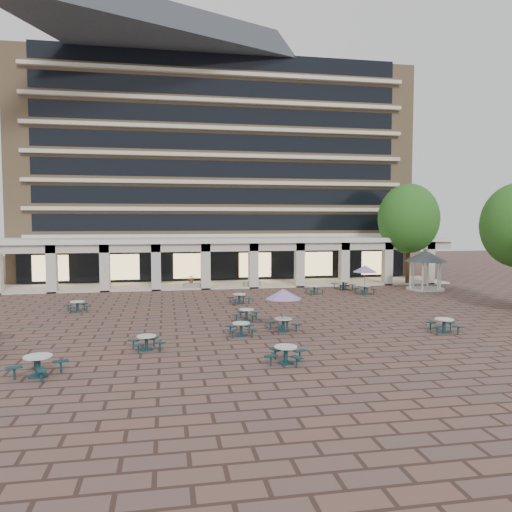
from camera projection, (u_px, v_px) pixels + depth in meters
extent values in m
plane|color=brown|center=(254.00, 314.00, 31.70)|extent=(120.00, 120.00, 0.00)
cube|color=#A0805A|center=(215.00, 176.00, 55.96)|extent=(40.00, 15.00, 22.00)
cube|color=beige|center=(223.00, 236.00, 48.81)|extent=(36.80, 0.50, 0.35)
cube|color=black|center=(222.00, 222.00, 48.94)|extent=(35.20, 0.05, 1.60)
cube|color=beige|center=(222.00, 209.00, 48.63)|extent=(36.80, 0.50, 0.35)
cube|color=black|center=(222.00, 196.00, 48.76)|extent=(35.20, 0.05, 1.60)
cube|color=beige|center=(222.00, 182.00, 48.45)|extent=(36.80, 0.50, 0.35)
cube|color=black|center=(222.00, 169.00, 48.58)|extent=(35.20, 0.05, 1.60)
cube|color=beige|center=(222.00, 155.00, 48.26)|extent=(36.80, 0.50, 0.35)
cube|color=black|center=(222.00, 142.00, 48.40)|extent=(35.20, 0.05, 1.60)
cube|color=beige|center=(222.00, 128.00, 48.08)|extent=(36.80, 0.50, 0.35)
cube|color=black|center=(222.00, 115.00, 48.22)|extent=(35.20, 0.05, 1.60)
cube|color=beige|center=(222.00, 101.00, 47.90)|extent=(36.80, 0.50, 0.35)
cube|color=black|center=(222.00, 87.00, 48.04)|extent=(35.20, 0.05, 1.60)
cube|color=beige|center=(222.00, 73.00, 47.72)|extent=(36.80, 0.50, 0.35)
cube|color=black|center=(222.00, 60.00, 47.86)|extent=(35.20, 0.05, 1.60)
cube|color=white|center=(226.00, 240.00, 46.13)|extent=(42.00, 6.60, 0.40)
cube|color=beige|center=(230.00, 246.00, 43.36)|extent=(42.00, 0.30, 0.90)
cube|color=black|center=(223.00, 263.00, 48.95)|extent=(38.00, 0.15, 3.20)
cube|color=beige|center=(226.00, 284.00, 46.42)|extent=(42.00, 6.00, 0.12)
cube|color=beige|center=(52.00, 269.00, 41.09)|extent=(0.80, 0.80, 4.00)
cube|color=beige|center=(105.00, 268.00, 41.85)|extent=(0.80, 0.80, 4.00)
cube|color=beige|center=(156.00, 267.00, 42.60)|extent=(0.80, 0.80, 4.00)
cube|color=beige|center=(206.00, 266.00, 43.36)|extent=(0.80, 0.80, 4.00)
cube|color=beige|center=(253.00, 266.00, 44.11)|extent=(0.80, 0.80, 4.00)
cube|color=beige|center=(299.00, 265.00, 44.86)|extent=(0.80, 0.80, 4.00)
cube|color=beige|center=(344.00, 264.00, 45.62)|extent=(0.80, 0.80, 4.00)
cube|color=beige|center=(387.00, 263.00, 46.37)|extent=(0.80, 0.80, 4.00)
cube|color=beige|center=(429.00, 263.00, 47.12)|extent=(0.80, 0.80, 4.00)
cube|color=#FFD88C|center=(50.00, 268.00, 45.96)|extent=(3.20, 0.08, 2.40)
cube|color=#FFD88C|center=(122.00, 267.00, 47.10)|extent=(3.20, 0.08, 2.40)
cube|color=#FFD88C|center=(190.00, 266.00, 48.24)|extent=(3.20, 0.08, 2.40)
cube|color=#FFD88C|center=(255.00, 265.00, 49.39)|extent=(3.20, 0.08, 2.40)
cube|color=#FFD88C|center=(317.00, 264.00, 50.53)|extent=(3.20, 0.08, 2.40)
cube|color=#FFD88C|center=(376.00, 263.00, 51.67)|extent=(3.20, 0.08, 2.40)
cylinder|color=#163E42|center=(38.00, 376.00, 19.05)|extent=(0.74, 0.74, 0.04)
cylinder|color=#163E42|center=(38.00, 367.00, 19.03)|extent=(0.19, 0.19, 0.70)
cylinder|color=silver|center=(38.00, 356.00, 19.00)|extent=(1.05, 1.05, 0.05)
cube|color=#163E42|center=(61.00, 361.00, 19.44)|extent=(0.65, 0.48, 0.05)
cylinder|color=#163E42|center=(61.00, 367.00, 19.46)|extent=(0.08, 0.08, 0.44)
cube|color=#163E42|center=(35.00, 359.00, 19.73)|extent=(0.48, 0.65, 0.05)
cylinder|color=#163E42|center=(35.00, 365.00, 19.74)|extent=(0.08, 0.08, 0.44)
cube|color=#163E42|center=(14.00, 368.00, 18.60)|extent=(0.65, 0.48, 0.05)
cylinder|color=#163E42|center=(14.00, 374.00, 18.62)|extent=(0.08, 0.08, 0.44)
cube|color=#163E42|center=(41.00, 370.00, 18.32)|extent=(0.48, 0.65, 0.05)
cylinder|color=#163E42|center=(41.00, 376.00, 18.33)|extent=(0.08, 0.08, 0.44)
cylinder|color=#163E42|center=(286.00, 363.00, 20.79)|extent=(0.67, 0.67, 0.04)
cylinder|color=#163E42|center=(286.00, 356.00, 20.77)|extent=(0.17, 0.17, 0.63)
cylinder|color=silver|center=(286.00, 347.00, 20.74)|extent=(0.96, 0.96, 0.05)
cube|color=#163E42|center=(300.00, 351.00, 21.17)|extent=(0.59, 0.45, 0.05)
cylinder|color=#163E42|center=(300.00, 356.00, 21.19)|extent=(0.08, 0.08, 0.40)
cube|color=#163E42|center=(275.00, 349.00, 21.39)|extent=(0.45, 0.59, 0.05)
cylinder|color=#163E42|center=(275.00, 355.00, 21.40)|extent=(0.08, 0.08, 0.40)
cube|color=#163E42|center=(271.00, 356.00, 20.35)|extent=(0.59, 0.45, 0.05)
cylinder|color=#163E42|center=(271.00, 361.00, 20.37)|extent=(0.08, 0.08, 0.40)
cube|color=#163E42|center=(297.00, 357.00, 20.14)|extent=(0.45, 0.59, 0.05)
cylinder|color=#163E42|center=(297.00, 363.00, 20.15)|extent=(0.08, 0.08, 0.40)
cylinder|color=#163E42|center=(241.00, 335.00, 25.79)|extent=(0.64, 0.64, 0.04)
cylinder|color=#163E42|center=(241.00, 330.00, 25.77)|extent=(0.16, 0.16, 0.60)
cylinder|color=silver|center=(241.00, 323.00, 25.74)|extent=(0.91, 0.91, 0.05)
cube|color=#163E42|center=(249.00, 326.00, 26.34)|extent=(0.53, 0.53, 0.05)
cylinder|color=#163E42|center=(249.00, 330.00, 26.35)|extent=(0.07, 0.07, 0.38)
cube|color=#163E42|center=(230.00, 326.00, 26.17)|extent=(0.53, 0.53, 0.05)
cylinder|color=#163E42|center=(230.00, 330.00, 26.18)|extent=(0.07, 0.07, 0.38)
cube|color=#163E42|center=(233.00, 331.00, 25.19)|extent=(0.53, 0.53, 0.05)
cylinder|color=#163E42|center=(233.00, 335.00, 25.20)|extent=(0.07, 0.07, 0.38)
cube|color=#163E42|center=(252.00, 330.00, 25.35)|extent=(0.53, 0.53, 0.05)
cylinder|color=#163E42|center=(252.00, 334.00, 25.37)|extent=(0.07, 0.07, 0.38)
cylinder|color=#163E42|center=(444.00, 332.00, 26.55)|extent=(0.68, 0.68, 0.04)
cylinder|color=#163E42|center=(444.00, 326.00, 26.53)|extent=(0.18, 0.18, 0.64)
cylinder|color=silver|center=(444.00, 319.00, 26.51)|extent=(0.98, 0.98, 0.05)
cube|color=#163E42|center=(451.00, 322.00, 27.05)|extent=(0.60, 0.52, 0.05)
cylinder|color=#163E42|center=(450.00, 327.00, 27.06)|extent=(0.08, 0.08, 0.41)
cube|color=#163E42|center=(431.00, 322.00, 27.08)|extent=(0.52, 0.60, 0.05)
cylinder|color=#163E42|center=(430.00, 326.00, 27.09)|extent=(0.08, 0.08, 0.41)
cube|color=#163E42|center=(437.00, 327.00, 26.00)|extent=(0.60, 0.52, 0.05)
cylinder|color=#163E42|center=(437.00, 331.00, 26.02)|extent=(0.08, 0.08, 0.41)
cube|color=#163E42|center=(458.00, 327.00, 25.97)|extent=(0.52, 0.60, 0.05)
cylinder|color=#163E42|center=(458.00, 331.00, 25.99)|extent=(0.08, 0.08, 0.41)
cylinder|color=#163E42|center=(147.00, 349.00, 22.96)|extent=(0.62, 0.62, 0.04)
cylinder|color=#163E42|center=(146.00, 344.00, 22.94)|extent=(0.16, 0.16, 0.58)
cylinder|color=silver|center=(146.00, 336.00, 22.91)|extent=(0.88, 0.88, 0.04)
cube|color=#163E42|center=(154.00, 338.00, 23.58)|extent=(0.45, 0.54, 0.04)
cylinder|color=#163E42|center=(154.00, 342.00, 23.60)|extent=(0.07, 0.07, 0.37)
cube|color=#163E42|center=(133.00, 340.00, 23.15)|extent=(0.54, 0.45, 0.04)
cylinder|color=#163E42|center=(134.00, 345.00, 23.16)|extent=(0.07, 0.07, 0.37)
cube|color=#163E42|center=(138.00, 345.00, 22.28)|extent=(0.45, 0.54, 0.04)
cylinder|color=#163E42|center=(139.00, 350.00, 22.30)|extent=(0.07, 0.07, 0.37)
cube|color=#163E42|center=(160.00, 343.00, 22.72)|extent=(0.54, 0.45, 0.04)
cylinder|color=#163E42|center=(160.00, 347.00, 22.73)|extent=(0.07, 0.07, 0.37)
cylinder|color=#163E42|center=(283.00, 331.00, 26.83)|extent=(0.66, 0.66, 0.04)
cylinder|color=#163E42|center=(283.00, 326.00, 26.81)|extent=(0.17, 0.17, 0.62)
cylinder|color=silver|center=(283.00, 319.00, 26.78)|extent=(0.94, 0.94, 0.05)
cube|color=#163E42|center=(287.00, 321.00, 27.49)|extent=(0.49, 0.58, 0.05)
cylinder|color=#163E42|center=(287.00, 325.00, 27.50)|extent=(0.08, 0.08, 0.40)
cube|color=#163E42|center=(270.00, 323.00, 27.05)|extent=(0.58, 0.49, 0.05)
cylinder|color=#163E42|center=(270.00, 327.00, 27.07)|extent=(0.08, 0.08, 0.40)
cube|color=#163E42|center=(279.00, 326.00, 26.11)|extent=(0.49, 0.58, 0.05)
cylinder|color=#163E42|center=(279.00, 330.00, 26.13)|extent=(0.08, 0.08, 0.40)
cube|color=#163E42|center=(296.00, 325.00, 26.55)|extent=(0.58, 0.49, 0.05)
cylinder|color=#163E42|center=(296.00, 329.00, 26.56)|extent=(0.08, 0.08, 0.40)
cylinder|color=gray|center=(283.00, 311.00, 26.75)|extent=(0.05, 0.05, 2.26)
cone|color=#9578BD|center=(283.00, 294.00, 26.69)|extent=(1.98, 1.98, 0.52)
cylinder|color=#163E42|center=(78.00, 311.00, 32.63)|extent=(0.64, 0.64, 0.04)
cylinder|color=#163E42|center=(77.00, 307.00, 32.61)|extent=(0.17, 0.17, 0.61)
cylinder|color=silver|center=(77.00, 302.00, 32.59)|extent=(0.92, 0.92, 0.05)
cube|color=#163E42|center=(84.00, 304.00, 33.29)|extent=(0.46, 0.57, 0.05)
cylinder|color=#163E42|center=(84.00, 307.00, 33.31)|extent=(0.07, 0.07, 0.39)
cube|color=#163E42|center=(68.00, 305.00, 32.81)|extent=(0.57, 0.46, 0.05)
cylinder|color=#163E42|center=(68.00, 308.00, 32.83)|extent=(0.07, 0.07, 0.39)
cube|color=#163E42|center=(70.00, 307.00, 31.92)|extent=(0.46, 0.57, 0.05)
cylinder|color=#163E42|center=(70.00, 311.00, 31.93)|extent=(0.07, 0.07, 0.39)
cube|color=#163E42|center=(87.00, 306.00, 32.40)|extent=(0.57, 0.46, 0.05)
cylinder|color=#163E42|center=(87.00, 309.00, 32.41)|extent=(0.07, 0.07, 0.39)
cylinder|color=#163E42|center=(246.00, 320.00, 29.87)|extent=(0.62, 0.62, 0.04)
cylinder|color=#163E42|center=(246.00, 315.00, 29.85)|extent=(0.16, 0.16, 0.58)
cylinder|color=silver|center=(246.00, 309.00, 29.82)|extent=(0.88, 0.88, 0.04)
cube|color=#163E42|center=(256.00, 313.00, 30.20)|extent=(0.54, 0.40, 0.04)
cylinder|color=#163E42|center=(256.00, 316.00, 30.21)|extent=(0.07, 0.07, 0.37)
cube|color=#163E42|center=(241.00, 312.00, 30.43)|extent=(0.40, 0.54, 0.04)
cylinder|color=#163E42|center=(241.00, 315.00, 30.44)|extent=(0.07, 0.07, 0.37)
cube|color=#163E42|center=(236.00, 315.00, 29.49)|extent=(0.54, 0.40, 0.04)
cylinder|color=#163E42|center=(236.00, 318.00, 29.50)|extent=(0.07, 0.07, 0.37)
cube|color=#163E42|center=(252.00, 316.00, 29.25)|extent=(0.40, 0.54, 0.04)
cylinder|color=#163E42|center=(252.00, 319.00, 29.27)|extent=(0.07, 0.07, 0.37)
cylinder|color=#163E42|center=(314.00, 294.00, 40.56)|extent=(0.62, 0.62, 0.04)
cylinder|color=#163E42|center=(314.00, 290.00, 40.54)|extent=(0.16, 0.16, 0.59)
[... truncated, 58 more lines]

